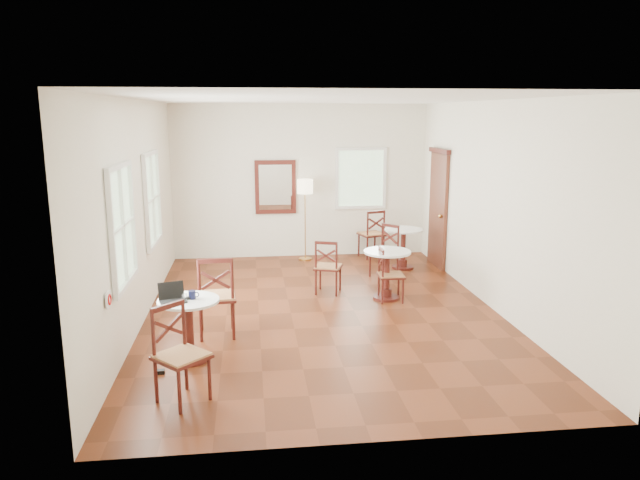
{
  "coord_description": "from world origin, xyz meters",
  "views": [
    {
      "loc": [
        -1.01,
        -8.08,
        2.81
      ],
      "look_at": [
        0.0,
        0.3,
        1.0
      ],
      "focal_mm": 33.18,
      "sensor_mm": 36.0,
      "label": 1
    }
  ],
  "objects_px": {
    "floor_lamp": "(305,192)",
    "mouse": "(189,298)",
    "cafe_table_mid": "(387,269)",
    "laptop": "(172,297)",
    "chair_back_a": "(372,234)",
    "navy_mug": "(192,295)",
    "chair_near_a": "(216,296)",
    "power_adapter": "(159,372)",
    "chair_back_b": "(385,251)",
    "chair_near_b": "(180,355)",
    "chair_mid_a": "(328,267)",
    "cafe_table_near": "(189,323)",
    "cafe_table_back": "(403,244)",
    "chair_mid_b": "(389,275)",
    "water_glass": "(185,298)"
  },
  "relations": [
    {
      "from": "mouse",
      "to": "navy_mug",
      "type": "height_order",
      "value": "navy_mug"
    },
    {
      "from": "chair_back_b",
      "to": "laptop",
      "type": "relative_size",
      "value": 2.66
    },
    {
      "from": "power_adapter",
      "to": "chair_back_b",
      "type": "bearing_deg",
      "value": 47.09
    },
    {
      "from": "navy_mug",
      "to": "cafe_table_mid",
      "type": "bearing_deg",
      "value": 36.2
    },
    {
      "from": "chair_mid_a",
      "to": "chair_mid_b",
      "type": "xyz_separation_m",
      "value": [
        0.88,
        -0.5,
        -0.02
      ]
    },
    {
      "from": "navy_mug",
      "to": "chair_near_b",
      "type": "bearing_deg",
      "value": -92.61
    },
    {
      "from": "floor_lamp",
      "to": "mouse",
      "type": "relative_size",
      "value": 16.58
    },
    {
      "from": "chair_mid_b",
      "to": "navy_mug",
      "type": "distance_m",
      "value": 3.37
    },
    {
      "from": "power_adapter",
      "to": "cafe_table_back",
      "type": "bearing_deg",
      "value": 47.15
    },
    {
      "from": "chair_near_b",
      "to": "mouse",
      "type": "distance_m",
      "value": 1.02
    },
    {
      "from": "cafe_table_back",
      "to": "chair_back_a",
      "type": "xyz_separation_m",
      "value": [
        -0.4,
        0.9,
        0.02
      ]
    },
    {
      "from": "chair_back_a",
      "to": "navy_mug",
      "type": "height_order",
      "value": "chair_back_a"
    },
    {
      "from": "chair_near_b",
      "to": "power_adapter",
      "type": "distance_m",
      "value": 0.86
    },
    {
      "from": "chair_back_a",
      "to": "navy_mug",
      "type": "bearing_deg",
      "value": 40.34
    },
    {
      "from": "chair_mid_b",
      "to": "chair_back_a",
      "type": "bearing_deg",
      "value": -4.21
    },
    {
      "from": "chair_back_a",
      "to": "laptop",
      "type": "height_order",
      "value": "chair_back_a"
    },
    {
      "from": "mouse",
      "to": "water_glass",
      "type": "height_order",
      "value": "water_glass"
    },
    {
      "from": "chair_mid_a",
      "to": "chair_mid_b",
      "type": "height_order",
      "value": "chair_mid_a"
    },
    {
      "from": "chair_near_a",
      "to": "power_adapter",
      "type": "distance_m",
      "value": 1.33
    },
    {
      "from": "floor_lamp",
      "to": "laptop",
      "type": "bearing_deg",
      "value": -112.51
    },
    {
      "from": "floor_lamp",
      "to": "mouse",
      "type": "xyz_separation_m",
      "value": [
        -1.78,
        -4.68,
        -0.58
      ]
    },
    {
      "from": "chair_near_a",
      "to": "floor_lamp",
      "type": "bearing_deg",
      "value": -114.69
    },
    {
      "from": "chair_mid_b",
      "to": "floor_lamp",
      "type": "distance_m",
      "value": 3.08
    },
    {
      "from": "floor_lamp",
      "to": "chair_back_b",
      "type": "bearing_deg",
      "value": -47.49
    },
    {
      "from": "cafe_table_mid",
      "to": "chair_back_a",
      "type": "bearing_deg",
      "value": 83.09
    },
    {
      "from": "chair_near_b",
      "to": "floor_lamp",
      "type": "bearing_deg",
      "value": 28.66
    },
    {
      "from": "chair_near_b",
      "to": "floor_lamp",
      "type": "distance_m",
      "value": 5.99
    },
    {
      "from": "cafe_table_mid",
      "to": "chair_back_b",
      "type": "bearing_deg",
      "value": 78.34
    },
    {
      "from": "cafe_table_mid",
      "to": "chair_back_a",
      "type": "xyz_separation_m",
      "value": [
        0.32,
        2.68,
        0.01
      ]
    },
    {
      "from": "chair_mid_a",
      "to": "water_glass",
      "type": "height_order",
      "value": "chair_mid_a"
    },
    {
      "from": "cafe_table_mid",
      "to": "chair_mid_a",
      "type": "relative_size",
      "value": 0.87
    },
    {
      "from": "chair_near_b",
      "to": "chair_mid_a",
      "type": "bearing_deg",
      "value": 16.63
    },
    {
      "from": "chair_back_a",
      "to": "power_adapter",
      "type": "xyz_separation_m",
      "value": [
        -3.43,
        -5.03,
        -0.46
      ]
    },
    {
      "from": "chair_mid_a",
      "to": "power_adapter",
      "type": "height_order",
      "value": "chair_mid_a"
    },
    {
      "from": "cafe_table_mid",
      "to": "cafe_table_back",
      "type": "distance_m",
      "value": 1.92
    },
    {
      "from": "floor_lamp",
      "to": "chair_mid_b",
      "type": "bearing_deg",
      "value": -69.65
    },
    {
      "from": "chair_near_b",
      "to": "power_adapter",
      "type": "xyz_separation_m",
      "value": [
        -0.32,
        0.65,
        -0.46
      ]
    },
    {
      "from": "cafe_table_back",
      "to": "chair_mid_b",
      "type": "relative_size",
      "value": 0.89
    },
    {
      "from": "chair_back_b",
      "to": "navy_mug",
      "type": "bearing_deg",
      "value": -82.89
    },
    {
      "from": "chair_near_b",
      "to": "navy_mug",
      "type": "height_order",
      "value": "chair_near_b"
    },
    {
      "from": "cafe_table_back",
      "to": "mouse",
      "type": "xyz_separation_m",
      "value": [
        -3.51,
        -3.8,
        0.3
      ]
    },
    {
      "from": "chair_mid_b",
      "to": "navy_mug",
      "type": "bearing_deg",
      "value": 126.67
    },
    {
      "from": "cafe_table_near",
      "to": "chair_near_a",
      "type": "bearing_deg",
      "value": 70.34
    },
    {
      "from": "navy_mug",
      "to": "chair_mid_a",
      "type": "bearing_deg",
      "value": 51.98
    },
    {
      "from": "cafe_table_mid",
      "to": "laptop",
      "type": "bearing_deg",
      "value": -145.15
    },
    {
      "from": "chair_mid_b",
      "to": "cafe_table_back",
      "type": "bearing_deg",
      "value": -18.5
    },
    {
      "from": "cafe_table_near",
      "to": "chair_back_a",
      "type": "bearing_deg",
      "value": 56.46
    },
    {
      "from": "floor_lamp",
      "to": "mouse",
      "type": "bearing_deg",
      "value": -110.83
    },
    {
      "from": "mouse",
      "to": "power_adapter",
      "type": "bearing_deg",
      "value": -146.46
    },
    {
      "from": "chair_mid_a",
      "to": "chair_near_a",
      "type": "bearing_deg",
      "value": 64.31
    }
  ]
}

